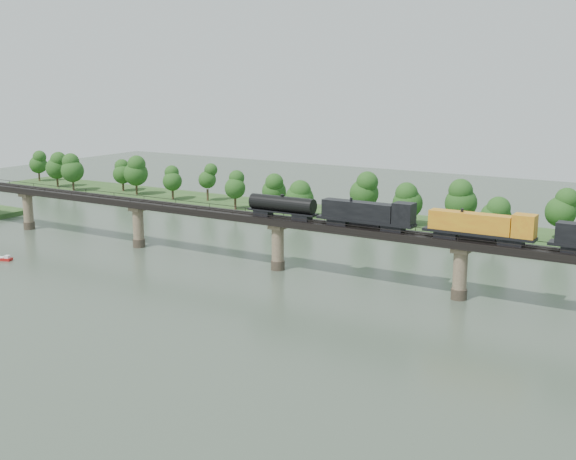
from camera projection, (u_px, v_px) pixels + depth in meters
The scene contains 7 objects.
ground at pixel (189, 307), 130.06m from camera, with size 400.00×400.00×0.00m, color #344234.
far_bank at pixel (383, 223), 200.70m from camera, with size 300.00×24.00×1.60m, color #28481C.
bridge at pixel (278, 245), 153.91m from camera, with size 236.00×30.00×11.50m.
bridge_superstructure at pixel (278, 216), 152.58m from camera, with size 220.00×4.90×0.75m.
far_treeline at pixel (350, 194), 199.49m from camera, with size 289.06×17.54×13.60m.
freight_train at pixel (440, 222), 133.80m from camera, with size 82.63×3.22×5.69m.
motorboat at pixel (3, 258), 162.76m from camera, with size 4.59×2.74×1.21m.
Camera 1 is at (80.30, -96.50, 40.84)m, focal length 45.00 mm.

